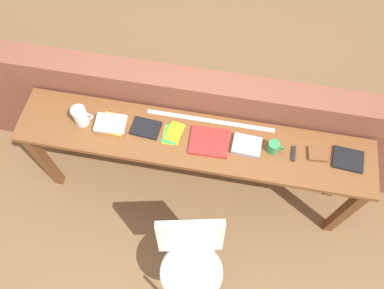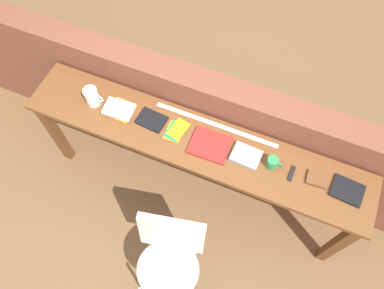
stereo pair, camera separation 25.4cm
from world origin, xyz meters
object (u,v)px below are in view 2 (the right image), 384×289
(magazine_cycling, at_px, (152,120))
(book_open_centre, at_px, (210,145))
(pitcher_white, at_px, (92,97))
(mug, at_px, (273,163))
(multitool_folded, at_px, (292,174))
(book_repair_rightmost, at_px, (347,191))
(leather_journal_brown, at_px, (317,179))
(pamphlet_pile_colourful, at_px, (176,131))
(chair_white_moulded, at_px, (169,257))
(book_stack_leftmost, at_px, (120,110))

(magazine_cycling, height_order, book_open_centre, same)
(pitcher_white, bearing_deg, magazine_cycling, 2.81)
(pitcher_white, height_order, mug, pitcher_white)
(multitool_folded, xyz_separation_m, book_repair_rightmost, (0.36, 0.02, 0.00))
(book_open_centre, relative_size, multitool_folded, 2.43)
(mug, distance_m, leather_journal_brown, 0.30)
(mug, bearing_deg, pitcher_white, -179.43)
(pitcher_white, height_order, pamphlet_pile_colourful, pitcher_white)
(magazine_cycling, distance_m, book_open_centre, 0.45)
(magazine_cycling, xyz_separation_m, leather_journal_brown, (1.19, 0.01, 0.00))
(magazine_cycling, bearing_deg, chair_white_moulded, -54.42)
(pamphlet_pile_colourful, bearing_deg, leather_journal_brown, 0.95)
(book_stack_leftmost, bearing_deg, book_repair_rightmost, 0.87)
(book_open_centre, xyz_separation_m, multitool_folded, (0.57, 0.01, -0.00))
(book_open_centre, bearing_deg, chair_white_moulded, -91.23)
(chair_white_moulded, bearing_deg, magazine_cycling, 121.14)
(magazine_cycling, relative_size, book_repair_rightmost, 0.99)
(mug, bearing_deg, magazine_cycling, 179.42)
(chair_white_moulded, xyz_separation_m, magazine_cycling, (-0.46, 0.76, 0.36))
(magazine_cycling, xyz_separation_m, book_repair_rightmost, (1.39, 0.00, 0.00))
(chair_white_moulded, distance_m, multitool_folded, 1.00)
(mug, bearing_deg, book_open_centre, -177.47)
(pamphlet_pile_colourful, height_order, book_open_centre, book_open_centre)
(chair_white_moulded, xyz_separation_m, leather_journal_brown, (0.73, 0.77, 0.37))
(pitcher_white, xyz_separation_m, book_repair_rightmost, (1.84, 0.03, -0.07))
(book_stack_leftmost, height_order, pamphlet_pile_colourful, book_stack_leftmost)
(book_stack_leftmost, relative_size, pamphlet_pile_colourful, 1.14)
(pamphlet_pile_colourful, distance_m, mug, 0.70)
(chair_white_moulded, bearing_deg, book_open_centre, 90.40)
(pamphlet_pile_colourful, bearing_deg, magazine_cycling, 177.13)
(pamphlet_pile_colourful, distance_m, book_repair_rightmost, 1.20)
(leather_journal_brown, bearing_deg, pamphlet_pile_colourful, 176.49)
(multitool_folded, relative_size, book_repair_rightmost, 0.55)
(book_stack_leftmost, xyz_separation_m, pamphlet_pile_colourful, (0.43, 0.01, -0.02))
(leather_journal_brown, bearing_deg, multitool_folded, -176.37)
(book_stack_leftmost, relative_size, magazine_cycling, 1.12)
(chair_white_moulded, relative_size, magazine_cycling, 4.52)
(chair_white_moulded, relative_size, pamphlet_pile_colourful, 4.59)
(book_stack_leftmost, relative_size, leather_journal_brown, 1.70)
(chair_white_moulded, height_order, book_repair_rightmost, book_repair_rightmost)
(magazine_cycling, height_order, multitool_folded, magazine_cycling)
(mug, height_order, leather_journal_brown, mug)
(leather_journal_brown, bearing_deg, book_repair_rightmost, -5.00)
(book_stack_leftmost, relative_size, book_open_centre, 0.83)
(book_repair_rightmost, bearing_deg, magazine_cycling, -175.46)
(book_stack_leftmost, height_order, multitool_folded, book_stack_leftmost)
(leather_journal_brown, xyz_separation_m, book_repair_rightmost, (0.20, -0.00, -0.00))
(chair_white_moulded, xyz_separation_m, book_open_centre, (-0.01, 0.73, 0.36))
(magazine_cycling, relative_size, pamphlet_pile_colourful, 1.02)
(book_repair_rightmost, bearing_deg, leather_journal_brown, -176.21)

